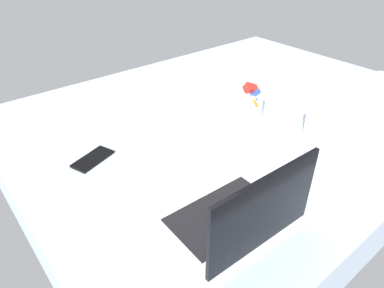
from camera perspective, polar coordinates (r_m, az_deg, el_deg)
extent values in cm
cube|color=silver|center=(151.61, 7.28, 2.57)|extent=(180.00, 140.00, 18.00)
cube|color=silver|center=(93.07, 5.99, -12.49)|extent=(33.61, 23.89, 2.00)
cube|color=black|center=(92.97, 5.39, -11.46)|extent=(29.45, 17.78, 0.40)
cube|color=black|center=(79.97, 11.92, -10.96)|extent=(33.01, 1.89, 21.00)
cylinder|color=silver|center=(140.42, 9.79, 6.46)|extent=(9.00, 9.00, 11.00)
cube|color=#268C33|center=(142.53, 9.37, 5.83)|extent=(5.47, 5.19, 4.67)
cube|color=#268C33|center=(142.81, 10.03, 6.60)|extent=(7.29, 6.19, 3.45)
cube|color=orange|center=(140.05, 9.87, 6.86)|extent=(6.26, 6.73, 6.42)
cube|color=orange|center=(137.53, 10.26, 7.12)|extent=(5.72, 5.51, 5.67)
cube|color=blue|center=(137.38, 10.18, 7.91)|extent=(6.10, 6.51, 5.30)
cube|color=red|center=(138.58, 9.80, 8.97)|extent=(6.80, 5.83, 6.16)
cube|color=black|center=(119.60, -16.13, -2.39)|extent=(15.47, 11.10, 0.80)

